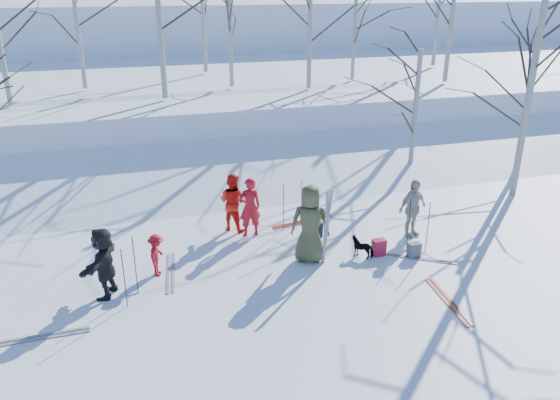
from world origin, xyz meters
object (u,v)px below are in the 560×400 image
object	(u,v)px
skier_red_north	(250,207)
backpack_dark	(315,230)
skier_redor_behind	(233,202)
skier_cream_east	(412,208)
backpack_grey	(414,250)
skier_olive_center	(310,224)
skier_grey_west	(104,262)
backpack_red	(379,247)
skier_red_seated	(157,255)
dog	(363,247)

from	to	relation	value
skier_red_north	backpack_dark	world-z (taller)	skier_red_north
skier_redor_behind	skier_cream_east	xyz separation A→B (m)	(4.47, -1.76, -0.01)
skier_cream_east	backpack_grey	xyz separation A→B (m)	(-0.52, -1.12, -0.60)
skier_olive_center	skier_cream_east	distance (m)	3.11
backpack_grey	backpack_dark	bearing A→B (deg)	137.51
skier_red_north	skier_redor_behind	size ratio (longest dim) A/B	1.02
skier_olive_center	backpack_dark	bearing A→B (deg)	-92.86
skier_grey_west	backpack_red	bearing A→B (deg)	113.64
skier_red_seated	skier_grey_west	world-z (taller)	skier_grey_west
skier_red_north	skier_grey_west	distance (m)	4.22
skier_red_north	backpack_grey	xyz separation A→B (m)	(3.59, -2.37, -0.63)
skier_olive_center	backpack_grey	world-z (taller)	skier_olive_center
skier_red_north	backpack_dark	distance (m)	1.85
skier_redor_behind	backpack_red	bearing A→B (deg)	-176.03
skier_red_seated	backpack_red	xyz separation A→B (m)	(5.35, -0.57, -0.30)
skier_red_north	backpack_grey	distance (m)	4.34
skier_olive_center	skier_red_north	bearing A→B (deg)	-36.36
skier_red_seated	backpack_red	world-z (taller)	skier_red_seated
skier_cream_east	backpack_grey	world-z (taller)	skier_cream_east
skier_olive_center	backpack_dark	distance (m)	1.55
backpack_red	backpack_dark	bearing A→B (deg)	128.77
skier_red_north	skier_red_seated	xyz separation A→B (m)	(-2.56, -1.46, -0.31)
skier_olive_center	dog	world-z (taller)	skier_olive_center
skier_redor_behind	skier_red_seated	size ratio (longest dim) A/B	1.57
skier_redor_behind	skier_grey_west	world-z (taller)	skier_redor_behind
backpack_dark	skier_red_seated	bearing A→B (deg)	-168.32
skier_cream_east	dog	distance (m)	1.94
skier_grey_west	backpack_dark	distance (m)	5.56
backpack_red	dog	bearing A→B (deg)	172.37
skier_olive_center	backpack_dark	world-z (taller)	skier_olive_center
dog	backpack_dark	world-z (taller)	dog
backpack_grey	skier_redor_behind	bearing A→B (deg)	143.95
skier_red_seated	backpack_dark	world-z (taller)	skier_red_seated
skier_red_seated	backpack_dark	xyz separation A→B (m)	(4.20, 0.87, -0.31)
dog	skier_olive_center	bearing A→B (deg)	-55.84
skier_red_north	skier_red_seated	world-z (taller)	skier_red_north
skier_red_seated	dog	world-z (taller)	skier_red_seated
skier_olive_center	skier_red_seated	distance (m)	3.65
skier_redor_behind	backpack_dark	world-z (taller)	skier_redor_behind
skier_olive_center	backpack_grey	distance (m)	2.71
skier_redor_behind	backpack_dark	xyz separation A→B (m)	(2.00, -1.09, -0.60)
skier_olive_center	skier_red_north	world-z (taller)	skier_olive_center
dog	backpack_grey	distance (m)	1.27
skier_cream_east	backpack_dark	distance (m)	2.62
skier_red_north	skier_grey_west	bearing A→B (deg)	27.66
skier_olive_center	backpack_red	world-z (taller)	skier_olive_center
skier_red_north	backpack_red	world-z (taller)	skier_red_north
skier_red_seated	skier_olive_center	bearing A→B (deg)	-76.86
skier_red_seated	backpack_red	distance (m)	5.39
skier_cream_east	backpack_dark	bearing A→B (deg)	147.99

